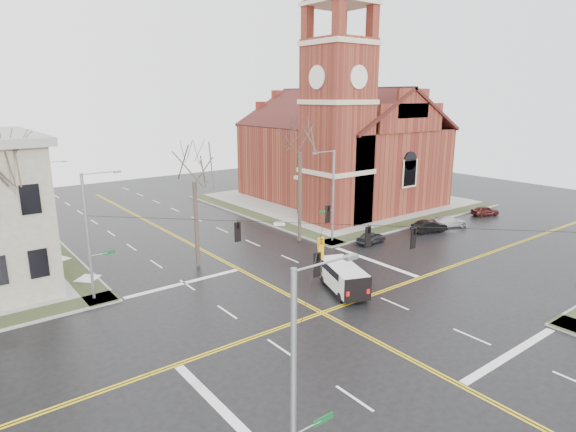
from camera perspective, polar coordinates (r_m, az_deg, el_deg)
ground at (r=33.01m, az=4.05°, el=-11.38°), size 120.00×120.00×0.00m
sidewalks at (r=32.98m, az=4.05°, el=-11.26°), size 80.00×80.00×0.17m
road_markings at (r=33.01m, az=4.05°, el=-11.37°), size 100.00×100.00×0.01m
church at (r=65.08m, az=6.09°, el=8.96°), size 24.28×27.48×27.50m
signal_pole_ne at (r=46.86m, az=5.21°, el=2.68°), size 2.75×0.22×9.00m
signal_pole_nw at (r=35.96m, az=-22.40°, el=-1.87°), size 2.75×0.22×9.00m
signal_pole_sw at (r=16.53m, az=1.18°, el=-19.86°), size 2.75×0.22×9.00m
span_wires at (r=30.86m, az=4.25°, el=-0.93°), size 23.02×23.02×0.03m
traffic_signals at (r=30.59m, az=5.06°, el=-2.54°), size 8.21×8.26×1.30m
streetlight_north_a at (r=51.94m, az=-26.57°, el=1.82°), size 2.30×0.20×8.00m
streetlight_north_b at (r=71.45m, az=-29.81°, el=4.43°), size 2.30×0.20×8.00m
cargo_van at (r=36.23m, az=6.43°, el=-7.01°), size 3.81×5.64×2.01m
parked_car_a at (r=48.09m, az=9.83°, el=-2.53°), size 3.58×1.76×1.17m
parked_car_b at (r=53.36m, az=16.40°, el=-1.19°), size 4.11×2.32×1.28m
parked_car_c at (r=56.26m, az=18.52°, el=-0.61°), size 4.49×3.24×1.21m
parked_car_d at (r=63.11m, az=22.32°, el=0.59°), size 3.68×2.49×1.16m
tree_nw_far at (r=36.22m, az=-29.90°, el=4.48°), size 4.00×4.00×12.88m
tree_nw_near at (r=40.31m, az=-11.08°, el=4.67°), size 4.00×4.00×10.71m
tree_ne at (r=46.07m, az=1.44°, el=8.29°), size 4.00×4.00×13.18m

